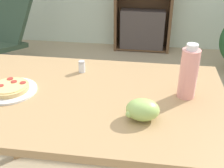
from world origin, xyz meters
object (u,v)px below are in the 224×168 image
bookshelf (144,0)px  drink_bottle (189,73)px  pizza_on_plate (10,89)px  salt_shaker (82,67)px  grape_bunch (143,110)px

bookshelf → drink_bottle: bearing=-83.4°
bookshelf → pizza_on_plate: bearing=-101.3°
salt_shaker → drink_bottle: bearing=-18.5°
drink_bottle → bookshelf: bearing=96.6°
grape_bunch → bookshelf: size_ratio=0.09×
grape_bunch → bookshelf: 2.73m
grape_bunch → pizza_on_plate: bearing=168.2°
grape_bunch → bookshelf: (-0.11, 2.72, -0.15)m
salt_shaker → bookshelf: 2.36m
bookshelf → grape_bunch: bearing=-87.8°
salt_shaker → bookshelf: bookshelf is taller
grape_bunch → salt_shaker: 0.51m
grape_bunch → drink_bottle: bearing=47.8°
drink_bottle → bookshelf: 2.55m
pizza_on_plate → salt_shaker: salt_shaker is taller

